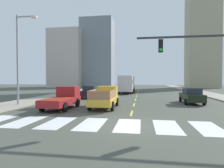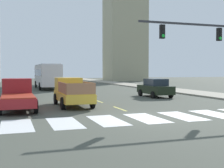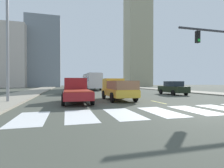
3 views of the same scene
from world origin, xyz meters
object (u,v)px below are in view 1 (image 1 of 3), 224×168
Objects in this scene: pickup_dark at (64,98)px; city_bus at (127,83)px; pickup_stakebed at (105,97)px; streetlight_left at (19,56)px; sedan_mid at (90,92)px; sedan_far at (192,96)px.

pickup_dark is 21.51m from city_bus.
city_bus is at bearing 90.71° from pickup_stakebed.
streetlight_left is at bearing 169.20° from pickup_dark.
sedan_mid is at bearing 116.29° from pickup_stakebed.
pickup_stakebed is 0.58× the size of streetlight_left.
pickup_stakebed is 20.02m from city_bus.
city_bus is 2.45× the size of sedan_far.
pickup_stakebed is 1.00× the size of pickup_dark.
pickup_stakebed is 0.48× the size of city_bus.
sedan_mid is (-3.80, 8.58, -0.08)m from pickup_stakebed.
city_bus reaches higher than sedan_mid.
pickup_stakebed is at bearing -63.82° from sedan_mid.
pickup_stakebed is 1.18× the size of sedan_mid.
streetlight_left reaches higher than pickup_dark.
streetlight_left is at bearing -175.25° from pickup_stakebed.
sedan_mid is (-4.39, -11.41, -1.09)m from city_bus.
sedan_mid is at bearing -111.61° from city_bus.
sedan_mid and sedan_far have the same top height.
city_bus is at bearing 116.06° from sedan_far.
streetlight_left is (-4.92, 0.71, 4.05)m from pickup_dark.
sedan_mid is at bearing 61.60° from streetlight_left.
pickup_dark is at bearing -102.12° from city_bus.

